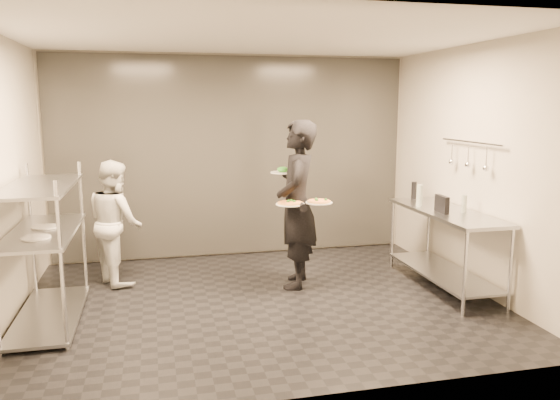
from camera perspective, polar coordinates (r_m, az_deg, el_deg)
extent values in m
cube|color=black|center=(6.04, -2.01, -10.59)|extent=(5.00, 4.00, 0.00)
cube|color=silver|center=(5.70, -2.19, 16.81)|extent=(5.00, 4.00, 0.00)
cube|color=#B0AB9E|center=(7.66, -4.98, 4.53)|extent=(5.00, 0.00, 2.80)
cube|color=#B0AB9E|center=(3.78, 3.74, -1.03)|extent=(5.00, 0.00, 2.80)
cube|color=#B0AB9E|center=(5.77, -27.24, 1.69)|extent=(0.00, 4.00, 2.80)
cube|color=#B0AB9E|center=(6.65, 19.60, 3.16)|extent=(0.00, 4.00, 2.80)
cube|color=silver|center=(7.63, -4.94, 4.51)|extent=(4.90, 0.04, 2.74)
cylinder|color=silver|center=(6.61, -24.54, -2.92)|extent=(0.04, 0.04, 1.50)
cylinder|color=silver|center=(5.04, -21.86, -6.56)|extent=(0.04, 0.04, 1.50)
cylinder|color=silver|center=(6.52, -19.88, -2.78)|extent=(0.04, 0.04, 1.50)
cube|color=#999DA2|center=(6.02, -22.92, -10.97)|extent=(0.60, 1.60, 0.03)
cube|color=#999DA2|center=(5.78, -23.49, -3.06)|extent=(0.60, 1.60, 0.03)
cube|color=#999DA2|center=(5.71, -23.80, 1.35)|extent=(0.60, 1.60, 0.03)
cylinder|color=white|center=(5.44, -24.15, -3.61)|extent=(0.26, 0.26, 0.01)
cylinder|color=white|center=(5.87, -23.33, -2.60)|extent=(0.26, 0.26, 0.01)
cylinder|color=silver|center=(5.82, 18.78, -7.27)|extent=(0.04, 0.04, 0.90)
cylinder|color=silver|center=(7.27, 11.65, -3.52)|extent=(0.04, 0.04, 0.90)
cylinder|color=silver|center=(6.10, 22.97, -6.74)|extent=(0.04, 0.04, 0.90)
cylinder|color=silver|center=(7.50, 15.27, -3.26)|extent=(0.04, 0.04, 0.90)
cube|color=#999DA2|center=(6.73, 16.68, -7.24)|extent=(0.57, 1.71, 0.03)
cube|color=#999DA2|center=(6.55, 16.99, -1.21)|extent=(0.60, 1.80, 0.04)
cylinder|color=silver|center=(6.59, 19.31, 5.75)|extent=(0.02, 1.20, 0.02)
cylinder|color=silver|center=(6.30, 20.79, 4.30)|extent=(0.01, 0.01, 0.22)
sphere|color=silver|center=(6.31, 20.72, 3.13)|extent=(0.07, 0.07, 0.07)
cylinder|color=silver|center=(6.59, 19.10, 4.63)|extent=(0.01, 0.01, 0.22)
sphere|color=silver|center=(6.60, 19.04, 3.50)|extent=(0.07, 0.07, 0.07)
cylinder|color=silver|center=(6.88, 17.56, 4.92)|extent=(0.01, 0.01, 0.22)
sphere|color=silver|center=(6.90, 17.50, 3.84)|extent=(0.07, 0.07, 0.07)
imported|color=black|center=(6.33, 1.77, -0.47)|extent=(0.67, 0.82, 1.95)
imported|color=silver|center=(6.78, -16.82, -2.20)|extent=(0.81, 0.89, 1.48)
cylinder|color=white|center=(6.10, 1.07, -0.44)|extent=(0.32, 0.32, 0.01)
cylinder|color=#CB9249|center=(6.09, 1.07, -0.33)|extent=(0.28, 0.28, 0.02)
cylinder|color=#B84618|center=(6.09, 1.07, -0.23)|extent=(0.25, 0.25, 0.01)
sphere|color=#1E5212|center=(6.09, 1.07, -0.16)|extent=(0.04, 0.04, 0.04)
cylinder|color=white|center=(6.18, 4.10, -0.27)|extent=(0.30, 0.30, 0.01)
cylinder|color=#CB9249|center=(6.18, 4.10, -0.16)|extent=(0.27, 0.27, 0.02)
cylinder|color=#B84618|center=(6.18, 4.10, -0.07)|extent=(0.24, 0.24, 0.01)
sphere|color=#1E5212|center=(6.18, 4.10, 0.01)|extent=(0.04, 0.04, 0.04)
cylinder|color=white|center=(6.50, 0.29, 2.90)|extent=(0.29, 0.29, 0.01)
ellipsoid|color=#1E6E1B|center=(6.49, 0.29, 3.21)|extent=(0.13, 0.13, 0.07)
cube|color=black|center=(6.39, 16.56, -0.41)|extent=(0.07, 0.27, 0.19)
cylinder|color=#93A194|center=(6.71, 14.37, 0.46)|extent=(0.07, 0.07, 0.26)
cylinder|color=#93A194|center=(6.47, 18.68, -0.36)|extent=(0.06, 0.06, 0.20)
cylinder|color=black|center=(7.22, 13.81, 0.99)|extent=(0.06, 0.06, 0.22)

